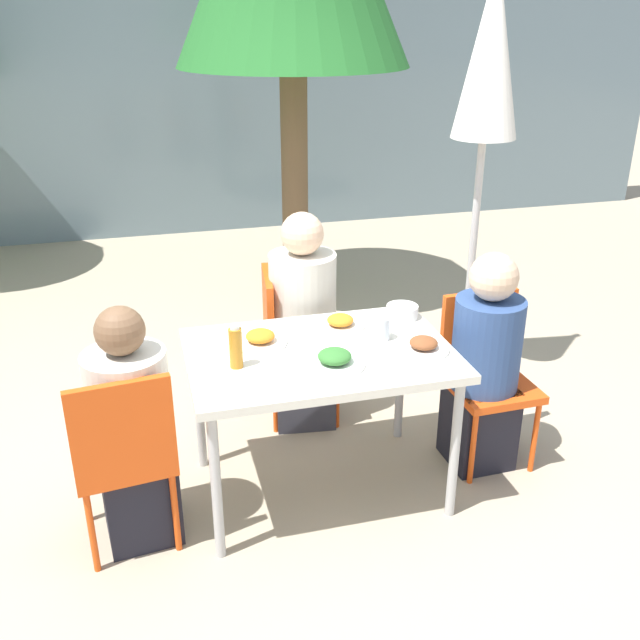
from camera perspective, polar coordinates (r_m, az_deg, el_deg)
name	(u,v)px	position (r m, az deg, el deg)	size (l,w,h in m)	color
ground_plane	(320,488)	(3.57, 0.00, -13.26)	(24.00, 24.00, 0.00)	tan
building_facade	(199,79)	(7.39, -9.62, 18.47)	(10.00, 0.20, 3.00)	slate
dining_table	(320,364)	(3.21, 0.00, -3.55)	(1.18, 0.80, 0.75)	silver
chair_left	(123,449)	(3.05, -15.45, -9.94)	(0.45, 0.45, 0.86)	#E54C14
person_left	(133,435)	(3.12, -14.75, -8.86)	(0.34, 0.34, 1.09)	black
chair_right	(485,365)	(3.68, 13.05, -3.56)	(0.41, 0.41, 0.86)	#E54C14
person_right	(484,368)	(3.58, 13.01, -3.74)	(0.33, 0.33, 1.12)	black
chair_far	(288,336)	(3.90, -2.61, -1.25)	(0.44, 0.44, 0.86)	#E54C14
person_far	(303,327)	(3.84, -1.36, -0.59)	(0.36, 0.36, 1.20)	#383842
closed_umbrella	(489,73)	(4.11, 13.34, 18.65)	(0.36, 0.36, 2.40)	#333333
plate_0	(260,339)	(3.24, -4.79, -1.53)	(0.24, 0.24, 0.07)	white
plate_1	(340,323)	(3.39, 1.63, -0.24)	(0.23, 0.23, 0.06)	white
plate_2	(423,346)	(3.20, 8.28, -2.06)	(0.23, 0.23, 0.06)	white
plate_3	(335,360)	(3.04, 1.18, -3.18)	(0.26, 0.26, 0.07)	white
bottle	(236,347)	(3.02, -6.76, -2.17)	(0.06, 0.06, 0.20)	#B7751E
drinking_cup	(381,328)	(3.27, 4.89, -0.67)	(0.08, 0.08, 0.11)	silver
salad_bowl	(402,312)	(3.52, 6.59, 0.66)	(0.16, 0.16, 0.06)	white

